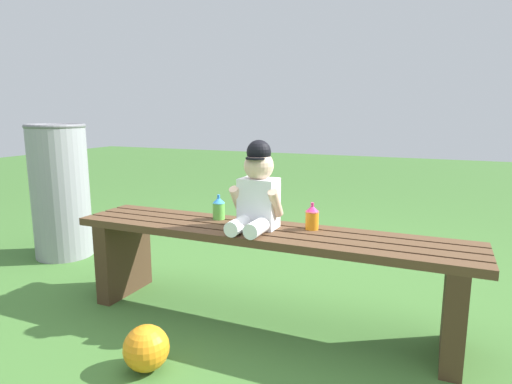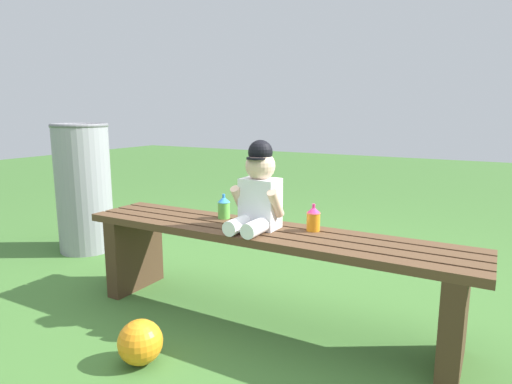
# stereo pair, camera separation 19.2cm
# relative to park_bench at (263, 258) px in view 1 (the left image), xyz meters

# --- Properties ---
(ground_plane) EXTENTS (16.00, 16.00, 0.00)m
(ground_plane) POSITION_rel_park_bench_xyz_m (0.00, -0.00, -0.31)
(ground_plane) COLOR #3D6B2D
(park_bench) EXTENTS (1.87, 0.36, 0.45)m
(park_bench) POSITION_rel_park_bench_xyz_m (0.00, 0.00, 0.00)
(park_bench) COLOR #513823
(park_bench) RESTS_ON ground_plane
(child_figure) EXTENTS (0.23, 0.27, 0.40)m
(child_figure) POSITION_rel_park_bench_xyz_m (-0.03, 0.00, 0.31)
(child_figure) COLOR white
(child_figure) RESTS_ON park_bench
(sippy_cup_left) EXTENTS (0.06, 0.06, 0.12)m
(sippy_cup_left) POSITION_rel_park_bench_xyz_m (-0.28, 0.09, 0.19)
(sippy_cup_left) COLOR #66CC4C
(sippy_cup_left) RESTS_ON park_bench
(sippy_cup_right) EXTENTS (0.06, 0.06, 0.12)m
(sippy_cup_right) POSITION_rel_park_bench_xyz_m (0.20, 0.09, 0.19)
(sippy_cup_right) COLOR orange
(sippy_cup_right) RESTS_ON park_bench
(toy_ball) EXTENTS (0.18, 0.18, 0.18)m
(toy_ball) POSITION_rel_park_bench_xyz_m (-0.26, -0.55, -0.22)
(toy_ball) COLOR orange
(toy_ball) RESTS_ON ground_plane
(trash_bin) EXTENTS (0.38, 0.38, 0.90)m
(trash_bin) POSITION_rel_park_bench_xyz_m (-1.62, 0.34, 0.14)
(trash_bin) COLOR gray
(trash_bin) RESTS_ON ground_plane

